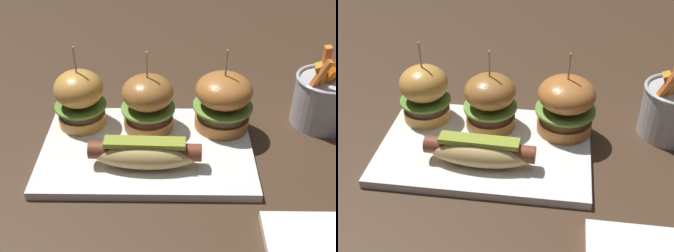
# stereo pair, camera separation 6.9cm
# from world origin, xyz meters

# --- Properties ---
(ground_plane) EXTENTS (3.00, 3.00, 0.00)m
(ground_plane) POSITION_xyz_m (0.00, 0.00, 0.00)
(ground_plane) COLOR #422D1E
(platter_main) EXTENTS (0.34, 0.22, 0.01)m
(platter_main) POSITION_xyz_m (0.00, 0.00, 0.01)
(platter_main) COLOR white
(platter_main) RESTS_ON ground
(hot_dog) EXTENTS (0.17, 0.06, 0.05)m
(hot_dog) POSITION_xyz_m (0.00, -0.05, 0.04)
(hot_dog) COLOR tan
(hot_dog) RESTS_ON platter_main
(slider_left) EXTENTS (0.09, 0.09, 0.14)m
(slider_left) POSITION_xyz_m (-0.11, 0.06, 0.06)
(slider_left) COLOR gold
(slider_left) RESTS_ON platter_main
(slider_center) EXTENTS (0.09, 0.09, 0.14)m
(slider_center) POSITION_xyz_m (0.00, 0.05, 0.06)
(slider_center) COLOR #A66A30
(slider_center) RESTS_ON platter_main
(slider_right) EXTENTS (0.10, 0.10, 0.14)m
(slider_right) POSITION_xyz_m (0.12, 0.06, 0.06)
(slider_right) COLOR #B76D31
(slider_right) RESTS_ON platter_main
(fries_bucket) EXTENTS (0.11, 0.11, 0.14)m
(fries_bucket) POSITION_xyz_m (0.30, 0.09, 0.05)
(fries_bucket) COLOR #B7BABF
(fries_bucket) RESTS_ON ground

